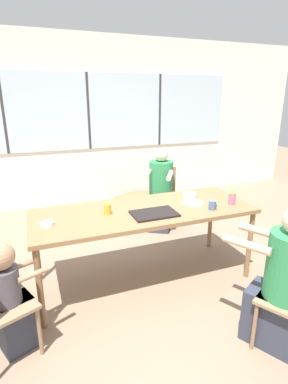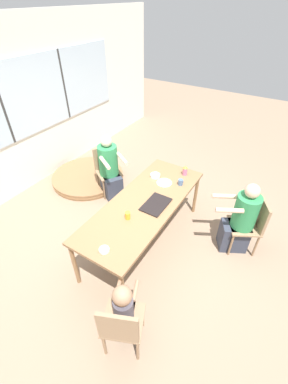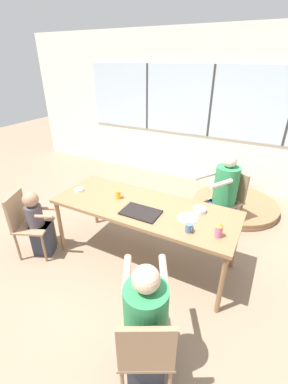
{
  "view_description": "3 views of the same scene",
  "coord_description": "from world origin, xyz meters",
  "px_view_note": "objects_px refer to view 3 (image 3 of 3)",
  "views": [
    {
      "loc": [
        -0.98,
        -2.56,
        1.83
      ],
      "look_at": [
        0.0,
        0.0,
        0.95
      ],
      "focal_mm": 28.0,
      "sensor_mm": 36.0,
      "label": 1
    },
    {
      "loc": [
        -2.21,
        -1.37,
        2.99
      ],
      "look_at": [
        0.0,
        0.0,
        0.95
      ],
      "focal_mm": 24.0,
      "sensor_mm": 36.0,
      "label": 2
    },
    {
      "loc": [
        1.19,
        -2.26,
        2.29
      ],
      "look_at": [
        0.0,
        0.0,
        0.95
      ],
      "focal_mm": 24.0,
      "sensor_mm": 36.0,
      "label": 3
    }
  ],
  "objects_px": {
    "chair_for_toddler": "(25,219)",
    "person_woman_green_shirt": "(223,197)",
    "chair_for_woman_green_shirt": "(231,195)",
    "bowl_cereal": "(200,210)",
    "person_toddler": "(38,225)",
    "sippy_cup": "(219,230)",
    "person_man_blue_shirt": "(146,327)",
    "coffee_mug": "(189,228)",
    "chair_for_man_blue_shirt": "(146,349)",
    "bowl_white_shallow": "(79,190)",
    "juice_glass": "(118,195)",
    "folded_table_stack": "(235,205)"
  },
  "relations": [
    {
      "from": "chair_for_toddler",
      "to": "person_woman_green_shirt",
      "type": "xyz_separation_m",
      "value": [
        2.05,
        1.72,
        0.01
      ]
    },
    {
      "from": "chair_for_woman_green_shirt",
      "to": "bowl_cereal",
      "type": "distance_m",
      "value": 1.15
    },
    {
      "from": "chair_for_toddler",
      "to": "person_toddler",
      "type": "distance_m",
      "value": 0.17
    },
    {
      "from": "sippy_cup",
      "to": "chair_for_toddler",
      "type": "bearing_deg",
      "value": -169.71
    },
    {
      "from": "person_man_blue_shirt",
      "to": "coffee_mug",
      "type": "bearing_deg",
      "value": 61.89
    },
    {
      "from": "chair_for_man_blue_shirt",
      "to": "sippy_cup",
      "type": "bearing_deg",
      "value": 52.21
    },
    {
      "from": "coffee_mug",
      "to": "chair_for_man_blue_shirt",
      "type": "bearing_deg",
      "value": -85.53
    },
    {
      "from": "person_woman_green_shirt",
      "to": "person_toddler",
      "type": "height_order",
      "value": "person_woman_green_shirt"
    },
    {
      "from": "coffee_mug",
      "to": "sippy_cup",
      "type": "relative_size",
      "value": 0.57
    },
    {
      "from": "chair_for_woman_green_shirt",
      "to": "chair_for_man_blue_shirt",
      "type": "xyz_separation_m",
      "value": [
        -0.06,
        -2.59,
        0.0
      ]
    },
    {
      "from": "person_man_blue_shirt",
      "to": "bowl_white_shallow",
      "type": "xyz_separation_m",
      "value": [
        -1.54,
        1.11,
        0.29
      ]
    },
    {
      "from": "chair_for_man_blue_shirt",
      "to": "juice_glass",
      "type": "distance_m",
      "value": 1.73
    },
    {
      "from": "juice_glass",
      "to": "bowl_white_shallow",
      "type": "bearing_deg",
      "value": -172.73
    },
    {
      "from": "bowl_cereal",
      "to": "folded_table_stack",
      "type": "xyz_separation_m",
      "value": [
        0.19,
        1.64,
        -0.74
      ]
    },
    {
      "from": "chair_for_woman_green_shirt",
      "to": "juice_glass",
      "type": "bearing_deg",
      "value": 79.26
    },
    {
      "from": "person_woman_green_shirt",
      "to": "folded_table_stack",
      "type": "bearing_deg",
      "value": -68.55
    },
    {
      "from": "chair_for_toddler",
      "to": "bowl_white_shallow",
      "type": "height_order",
      "value": "chair_for_toddler"
    },
    {
      "from": "sippy_cup",
      "to": "person_man_blue_shirt",
      "type": "bearing_deg",
      "value": -105.12
    },
    {
      "from": "chair_for_toddler",
      "to": "juice_glass",
      "type": "height_order",
      "value": "juice_glass"
    },
    {
      "from": "juice_glass",
      "to": "person_toddler",
      "type": "bearing_deg",
      "value": -147.95
    },
    {
      "from": "chair_for_man_blue_shirt",
      "to": "sippy_cup",
      "type": "xyz_separation_m",
      "value": [
        0.19,
        1.13,
        0.35
      ]
    },
    {
      "from": "coffee_mug",
      "to": "bowl_white_shallow",
      "type": "distance_m",
      "value": 1.55
    },
    {
      "from": "sippy_cup",
      "to": "bowl_white_shallow",
      "type": "xyz_separation_m",
      "value": [
        -1.81,
        0.12,
        -0.06
      ]
    },
    {
      "from": "chair_for_toddler",
      "to": "person_woman_green_shirt",
      "type": "distance_m",
      "value": 2.68
    },
    {
      "from": "sippy_cup",
      "to": "folded_table_stack",
      "type": "bearing_deg",
      "value": 92.75
    },
    {
      "from": "chair_for_man_blue_shirt",
      "to": "bowl_cereal",
      "type": "bearing_deg",
      "value": 65.52
    },
    {
      "from": "person_woman_green_shirt",
      "to": "chair_for_woman_green_shirt",
      "type": "bearing_deg",
      "value": -90.0
    },
    {
      "from": "person_toddler",
      "to": "folded_table_stack",
      "type": "xyz_separation_m",
      "value": [
        2.02,
        2.34,
        -0.38
      ]
    },
    {
      "from": "person_man_blue_shirt",
      "to": "coffee_mug",
      "type": "relative_size",
      "value": 12.54
    },
    {
      "from": "chair_for_man_blue_shirt",
      "to": "folded_table_stack",
      "type": "distance_m",
      "value": 3.16
    },
    {
      "from": "chair_for_toddler",
      "to": "juice_glass",
      "type": "bearing_deg",
      "value": 97.56
    },
    {
      "from": "chair_for_man_blue_shirt",
      "to": "chair_for_toddler",
      "type": "distance_m",
      "value": 2.2
    },
    {
      "from": "juice_glass",
      "to": "folded_table_stack",
      "type": "xyz_separation_m",
      "value": [
        1.16,
        1.8,
        -0.76
      ]
    },
    {
      "from": "person_woman_green_shirt",
      "to": "coffee_mug",
      "type": "height_order",
      "value": "person_woman_green_shirt"
    },
    {
      "from": "chair_for_toddler",
      "to": "person_toddler",
      "type": "height_order",
      "value": "person_toddler"
    },
    {
      "from": "chair_for_toddler",
      "to": "coffee_mug",
      "type": "bearing_deg",
      "value": 76.71
    },
    {
      "from": "coffee_mug",
      "to": "bowl_white_shallow",
      "type": "xyz_separation_m",
      "value": [
        -1.54,
        0.18,
        -0.03
      ]
    },
    {
      "from": "juice_glass",
      "to": "bowl_cereal",
      "type": "xyz_separation_m",
      "value": [
        0.97,
        0.16,
        -0.03
      ]
    },
    {
      "from": "person_man_blue_shirt",
      "to": "chair_for_toddler",
      "type": "bearing_deg",
      "value": 135.57
    },
    {
      "from": "person_toddler",
      "to": "folded_table_stack",
      "type": "relative_size",
      "value": 0.64
    },
    {
      "from": "coffee_mug",
      "to": "sippy_cup",
      "type": "distance_m",
      "value": 0.28
    },
    {
      "from": "juice_glass",
      "to": "chair_for_man_blue_shirt",
      "type": "bearing_deg",
      "value": -51.01
    },
    {
      "from": "juice_glass",
      "to": "sippy_cup",
      "type": "bearing_deg",
      "value": -8.63
    },
    {
      "from": "chair_for_woman_green_shirt",
      "to": "juice_glass",
      "type": "height_order",
      "value": "juice_glass"
    },
    {
      "from": "chair_for_man_blue_shirt",
      "to": "juice_glass",
      "type": "bearing_deg",
      "value": 100.6
    },
    {
      "from": "chair_for_woman_green_shirt",
      "to": "bowl_white_shallow",
      "type": "relative_size",
      "value": 7.62
    },
    {
      "from": "coffee_mug",
      "to": "juice_glass",
      "type": "xyz_separation_m",
      "value": [
        -0.99,
        0.25,
        0.01
      ]
    },
    {
      "from": "juice_glass",
      "to": "chair_for_toddler",
      "type": "bearing_deg",
      "value": -149.1
    },
    {
      "from": "sippy_cup",
      "to": "juice_glass",
      "type": "height_order",
      "value": "sippy_cup"
    },
    {
      "from": "chair_for_man_blue_shirt",
      "to": "folded_table_stack",
      "type": "bearing_deg",
      "value": 59.93
    }
  ]
}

